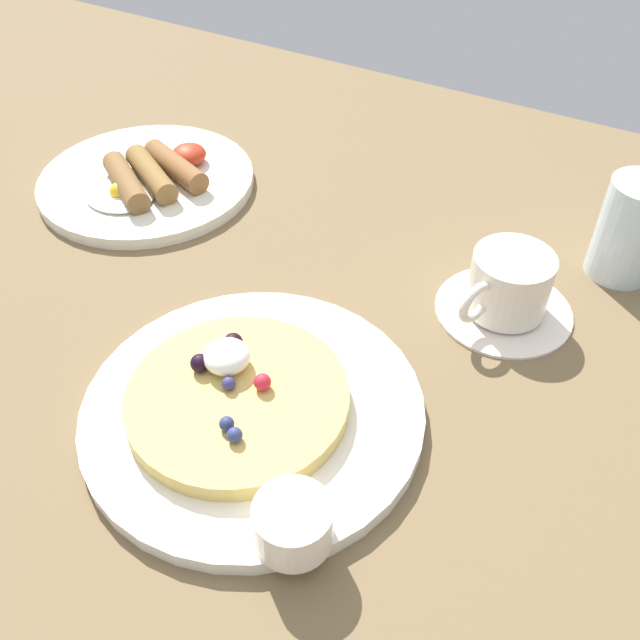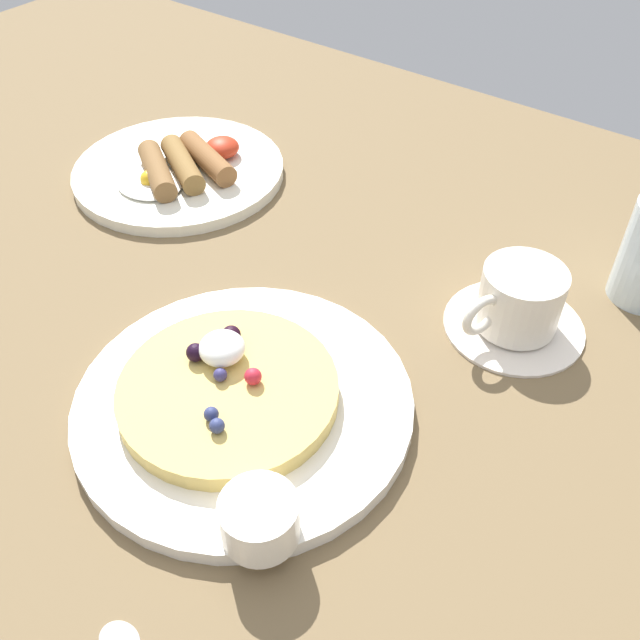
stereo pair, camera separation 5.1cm
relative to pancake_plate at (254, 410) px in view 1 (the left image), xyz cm
name	(u,v)px [view 1 (the left image)]	position (x,y,z in cm)	size (l,w,h in cm)	color
ground_plane	(256,366)	(-3.79, 5.71, -2.20)	(177.05, 114.53, 3.00)	brown
pancake_plate	(254,410)	(0.00, 0.00, 0.00)	(27.03, 27.03, 1.39)	white
pancake_with_berries	(237,396)	(-1.07, -0.56, 1.64)	(17.42, 17.42, 3.80)	#D5B65D
syrup_ramekin	(293,523)	(8.77, -8.18, 2.43)	(5.31, 5.31, 3.37)	white
breakfast_plate	(147,181)	(-29.47, 22.01, -0.03)	(24.31, 24.31, 1.34)	white
fried_breakfast	(152,174)	(-27.77, 21.28, 1.77)	(12.52, 15.01, 2.77)	brown
coffee_saucer	(503,309)	(13.11, 21.82, -0.39)	(12.58, 12.58, 0.61)	white
coffee_cup	(509,283)	(13.05, 21.65, 2.90)	(7.30, 10.05, 5.76)	white
water_glass	(631,230)	(20.77, 33.14, 4.31)	(6.20, 6.20, 10.01)	silver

